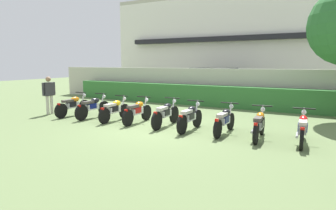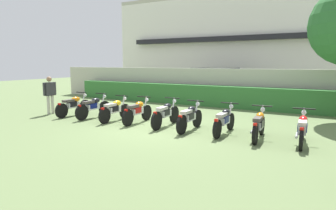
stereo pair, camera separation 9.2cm
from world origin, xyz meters
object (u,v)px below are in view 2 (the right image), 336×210
object	(u,v)px
motorcycle_in_row_7	(259,125)
inspector_person	(50,92)
motorcycle_in_row_6	(224,120)
motorcycle_in_row_4	(166,114)
motorcycle_in_row_2	(115,110)
motorcycle_in_row_5	(190,117)
motorcycle_in_row_3	(137,111)
motorcycle_in_row_0	(74,105)
motorcycle_in_row_1	(93,107)
parked_car	(217,83)
motorcycle_in_row_8	(302,129)

from	to	relation	value
motorcycle_in_row_7	inspector_person	bearing A→B (deg)	87.02
motorcycle_in_row_6	motorcycle_in_row_4	bearing A→B (deg)	88.53
motorcycle_in_row_2	motorcycle_in_row_7	distance (m)	5.44
motorcycle_in_row_4	motorcycle_in_row_5	bearing A→B (deg)	-102.01
motorcycle_in_row_3	motorcycle_in_row_7	xyz separation A→B (m)	(4.44, -0.15, -0.01)
motorcycle_in_row_3	motorcycle_in_row_0	bearing A→B (deg)	89.94
motorcycle_in_row_7	motorcycle_in_row_3	bearing A→B (deg)	84.28
inspector_person	motorcycle_in_row_1	bearing A→B (deg)	6.20
motorcycle_in_row_5	parked_car	bearing A→B (deg)	15.02
motorcycle_in_row_5	motorcycle_in_row_1	bearing A→B (deg)	88.22
motorcycle_in_row_4	motorcycle_in_row_7	xyz separation A→B (m)	(3.25, -0.18, -0.01)
parked_car	motorcycle_in_row_1	distance (m)	9.62
motorcycle_in_row_1	inspector_person	distance (m)	2.35
parked_car	motorcycle_in_row_0	xyz separation A→B (m)	(-2.85, -9.48, -0.49)
motorcycle_in_row_7	motorcycle_in_row_4	bearing A→B (deg)	83.01
motorcycle_in_row_5	motorcycle_in_row_6	size ratio (longest dim) A/B	0.97
motorcycle_in_row_7	motorcycle_in_row_8	distance (m)	1.16
motorcycle_in_row_1	motorcycle_in_row_6	world-z (taller)	motorcycle_in_row_1
motorcycle_in_row_7	motorcycle_in_row_8	world-z (taller)	motorcycle_in_row_8
motorcycle_in_row_5	motorcycle_in_row_8	size ratio (longest dim) A/B	1.00
parked_car	motorcycle_in_row_2	distance (m)	9.53
motorcycle_in_row_3	motorcycle_in_row_7	bearing A→B (deg)	-93.10
motorcycle_in_row_6	motorcycle_in_row_8	xyz separation A→B (m)	(2.25, -0.12, 0.01)
motorcycle_in_row_8	motorcycle_in_row_5	bearing A→B (deg)	86.66
motorcycle_in_row_8	motorcycle_in_row_6	bearing A→B (deg)	83.49
motorcycle_in_row_2	motorcycle_in_row_6	bearing A→B (deg)	-90.56
motorcycle_in_row_6	motorcycle_in_row_7	bearing A→B (deg)	-97.29
parked_car	inspector_person	size ratio (longest dim) A/B	2.84
motorcycle_in_row_6	motorcycle_in_row_8	bearing A→B (deg)	-93.24
motorcycle_in_row_0	motorcycle_in_row_2	size ratio (longest dim) A/B	1.05
motorcycle_in_row_6	inspector_person	size ratio (longest dim) A/B	1.14
parked_car	motorcycle_in_row_1	size ratio (longest dim) A/B	2.44
motorcycle_in_row_1	inspector_person	bearing A→B (deg)	96.55
motorcycle_in_row_4	inspector_person	distance (m)	5.68
parked_car	motorcycle_in_row_7	size ratio (longest dim) A/B	2.58
motorcycle_in_row_1	motorcycle_in_row_0	bearing A→B (deg)	92.16
motorcycle_in_row_3	parked_car	bearing A→B (deg)	1.30
motorcycle_in_row_2	motorcycle_in_row_8	world-z (taller)	motorcycle_in_row_8
motorcycle_in_row_2	motorcycle_in_row_6	distance (m)	4.35
motorcycle_in_row_0	motorcycle_in_row_7	distance (m)	7.71
motorcycle_in_row_0	inspector_person	world-z (taller)	inspector_person
parked_car	motorcycle_in_row_1	world-z (taller)	parked_car
motorcycle_in_row_4	motorcycle_in_row_5	world-z (taller)	motorcycle_in_row_4
motorcycle_in_row_1	motorcycle_in_row_8	size ratio (longest dim) A/B	1.05
motorcycle_in_row_5	motorcycle_in_row_6	distance (m)	1.14
inspector_person	motorcycle_in_row_6	bearing A→B (deg)	1.98
motorcycle_in_row_0	motorcycle_in_row_2	xyz separation A→B (m)	(2.26, -0.02, -0.00)
motorcycle_in_row_5	motorcycle_in_row_8	distance (m)	3.39
motorcycle_in_row_4	motorcycle_in_row_6	size ratio (longest dim) A/B	1.05
motorcycle_in_row_1	motorcycle_in_row_4	size ratio (longest dim) A/B	0.97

